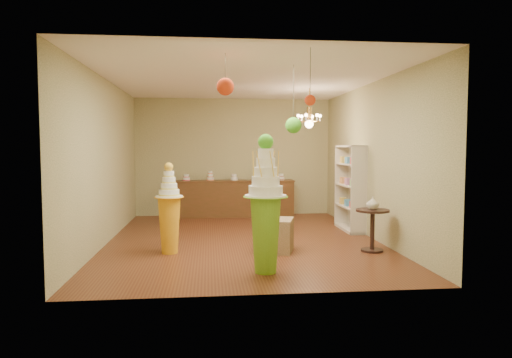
{
  "coord_description": "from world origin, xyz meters",
  "views": [
    {
      "loc": [
        -0.64,
        -8.55,
        1.76
      ],
      "look_at": [
        0.25,
        0.0,
        1.16
      ],
      "focal_mm": 32.0,
      "sensor_mm": 36.0,
      "label": 1
    }
  ],
  "objects": [
    {
      "name": "wall_right",
      "position": [
        2.5,
        0.0,
        1.5
      ],
      "size": [
        0.04,
        6.5,
        3.0
      ],
      "primitive_type": "cube",
      "color": "tan",
      "rests_on": "ground"
    },
    {
      "name": "chandelier",
      "position": [
        1.48,
        0.97,
        2.3
      ],
      "size": [
        0.56,
        0.56,
        0.85
      ],
      "rotation": [
        0.0,
        0.0,
        0.03
      ],
      "color": "#C39244",
      "rests_on": "ceiling"
    },
    {
      "name": "vase",
      "position": [
        2.1,
        -1.19,
        0.82
      ],
      "size": [
        0.21,
        0.21,
        0.22
      ],
      "primitive_type": "imported",
      "rotation": [
        0.0,
        0.0,
        -0.03
      ],
      "color": "beige",
      "rests_on": "round_table"
    },
    {
      "name": "pom_green_mid",
      "position": [
        0.65,
        -1.68,
        2.09
      ],
      "size": [
        0.24,
        0.24,
        1.03
      ],
      "color": "#3C372B",
      "rests_on": "ceiling"
    },
    {
      "name": "sideboard",
      "position": [
        0.0,
        2.97,
        0.48
      ],
      "size": [
        3.04,
        0.54,
        1.16
      ],
      "color": "#54341A",
      "rests_on": "floor"
    },
    {
      "name": "wall_left",
      "position": [
        -2.5,
        0.0,
        1.5
      ],
      "size": [
        0.04,
        6.5,
        3.0
      ],
      "primitive_type": "cube",
      "color": "tan",
      "rests_on": "ground"
    },
    {
      "name": "pedestal_green",
      "position": [
        0.15,
        -2.29,
        0.8
      ],
      "size": [
        0.67,
        0.67,
        1.94
      ],
      "rotation": [
        0.0,
        0.0,
        0.17
      ],
      "color": "#70B127",
      "rests_on": "floor"
    },
    {
      "name": "pedestal_orange",
      "position": [
        -1.29,
        -0.96,
        0.61
      ],
      "size": [
        0.5,
        0.5,
        1.51
      ],
      "rotation": [
        0.0,
        0.0,
        -0.12
      ],
      "color": "orange",
      "rests_on": "floor"
    },
    {
      "name": "round_table",
      "position": [
        2.1,
        -1.19,
        0.46
      ],
      "size": [
        0.74,
        0.74,
        0.71
      ],
      "rotation": [
        0.0,
        0.0,
        -0.42
      ],
      "color": "black",
      "rests_on": "floor"
    },
    {
      "name": "burlap_riser",
      "position": [
        0.45,
        -1.02,
        0.28
      ],
      "size": [
        0.76,
        0.76,
        0.56
      ],
      "primitive_type": "cube",
      "rotation": [
        0.0,
        0.0,
        -0.29
      ],
      "color": "#8F714E",
      "rests_on": "floor"
    },
    {
      "name": "shelving_unit",
      "position": [
        2.34,
        0.8,
        0.9
      ],
      "size": [
        0.33,
        1.2,
        1.8
      ],
      "color": "beige",
      "rests_on": "floor"
    },
    {
      "name": "wall_front",
      "position": [
        0.0,
        -3.25,
        1.5
      ],
      "size": [
        5.0,
        0.04,
        3.0
      ],
      "primitive_type": "cube",
      "color": "tan",
      "rests_on": "ground"
    },
    {
      "name": "floor",
      "position": [
        0.0,
        0.0,
        0.0
      ],
      "size": [
        6.5,
        6.5,
        0.0
      ],
      "primitive_type": "plane",
      "color": "#542916",
      "rests_on": "ground"
    },
    {
      "name": "pom_red_right",
      "position": [
        0.63,
        -2.89,
        2.35
      ],
      "size": [
        0.14,
        0.14,
        0.72
      ],
      "color": "#3C372B",
      "rests_on": "ceiling"
    },
    {
      "name": "ceiling",
      "position": [
        0.0,
        0.0,
        3.0
      ],
      "size": [
        6.5,
        6.5,
        0.0
      ],
      "primitive_type": "plane",
      "rotation": [
        3.14,
        0.0,
        0.0
      ],
      "color": "white",
      "rests_on": "ground"
    },
    {
      "name": "wall_back",
      "position": [
        0.0,
        3.25,
        1.5
      ],
      "size": [
        5.0,
        0.04,
        3.0
      ],
      "primitive_type": "cube",
      "color": "tan",
      "rests_on": "ground"
    },
    {
      "name": "pom_red_left",
      "position": [
        -0.41,
        -2.42,
        2.56
      ],
      "size": [
        0.23,
        0.23,
        0.56
      ],
      "color": "#3C372B",
      "rests_on": "ceiling"
    }
  ]
}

